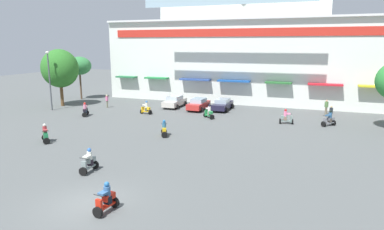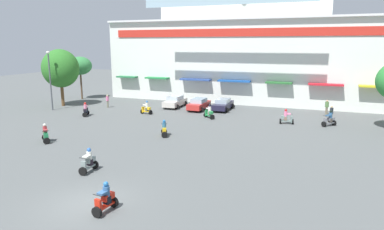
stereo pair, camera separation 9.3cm
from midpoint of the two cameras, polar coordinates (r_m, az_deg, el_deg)
name	(u,v)px [view 2 (the right image)]	position (r m, az deg, el deg)	size (l,w,h in m)	color
ground_plane	(186,138)	(28.86, -0.95, -3.79)	(128.00, 128.00, 0.00)	#525656
colonial_building	(247,39)	(50.76, 9.30, 12.37)	(37.08, 18.98, 19.59)	silver
plaza_tree_0	(80,66)	(51.02, -18.16, 7.80)	(3.21, 3.37, 6.01)	brown
plaza_tree_2	(60,69)	(46.03, -21.08, 7.26)	(4.77, 4.20, 7.14)	brown
parked_car_0	(175,101)	(42.64, -2.78, 2.28)	(2.31, 4.32, 1.41)	beige
parked_car_1	(199,104)	(40.71, 1.24, 1.84)	(2.30, 4.10, 1.41)	#B72B28
parked_car_2	(223,104)	(40.80, 5.26, 1.78)	(2.23, 4.37, 1.36)	#1F1C32
scooter_rider_0	(209,113)	(36.13, 2.96, 0.40)	(1.45, 1.36, 1.53)	black
scooter_rider_2	(86,110)	(39.05, -17.27, 0.76)	(1.09, 1.46, 1.55)	black
scooter_rider_3	(329,120)	(35.24, 22.05, -0.73)	(1.38, 1.37, 1.55)	black
scooter_rider_4	(164,129)	(29.24, -4.57, -2.41)	(1.08, 1.43, 1.46)	black
scooter_rider_5	(89,162)	(22.08, -16.76, -7.54)	(0.57, 1.39, 1.51)	black
scooter_rider_6	(286,118)	(34.85, 15.58, -0.46)	(1.38, 0.75, 1.51)	black
scooter_rider_7	(45,135)	(29.77, -23.20, -3.02)	(1.38, 1.30, 1.53)	black
scooter_rider_8	(146,109)	(38.63, -7.56, 1.06)	(1.39, 0.73, 1.54)	black
scooter_rider_9	(105,200)	(16.89, -14.12, -13.56)	(0.67, 1.35, 1.49)	black
pedestrian_0	(107,100)	(43.48, -13.89, 2.42)	(0.45, 0.45, 1.62)	#6E6E57
pedestrian_1	(327,106)	(40.59, 21.66, 1.33)	(0.54, 0.54, 1.72)	#6F6550
pedestrian_2	(331,113)	(37.15, 22.32, 0.34)	(0.37, 0.37, 1.65)	#403B37
streetlamp_near	(50,76)	(43.52, -22.60, 6.00)	(0.40, 0.40, 6.94)	#474C51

